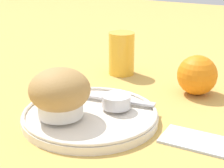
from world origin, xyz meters
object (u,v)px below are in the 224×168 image
butter_knife (112,99)px  orange_fruit (197,75)px  juice_glass (121,53)px  muffin (60,93)px

butter_knife → orange_fruit: (0.12, 0.15, 0.02)m
juice_glass → butter_knife: bearing=-67.7°
juice_glass → orange_fruit: bearing=-12.4°
muffin → juice_glass: 0.30m
muffin → juice_glass: muffin is taller
muffin → orange_fruit: muffin is taller
orange_fruit → juice_glass: size_ratio=0.82×
orange_fruit → juice_glass: bearing=167.6°
orange_fruit → juice_glass: juice_glass is taller
muffin → butter_knife: size_ratio=0.63×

